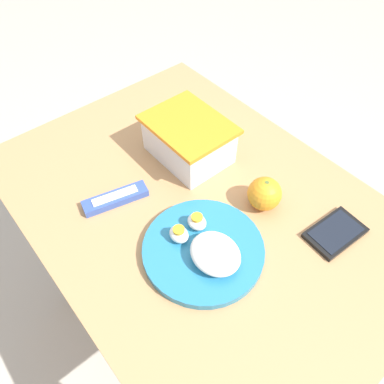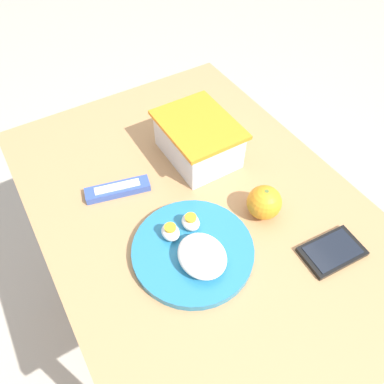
{
  "view_description": "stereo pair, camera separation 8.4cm",
  "coord_description": "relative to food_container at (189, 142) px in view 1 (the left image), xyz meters",
  "views": [
    {
      "loc": [
        0.4,
        -0.35,
        1.44
      ],
      "look_at": [
        -0.01,
        -0.01,
        0.8
      ],
      "focal_mm": 35.0,
      "sensor_mm": 36.0,
      "label": 1
    },
    {
      "loc": [
        0.45,
        -0.29,
        1.44
      ],
      "look_at": [
        -0.01,
        -0.01,
        0.8
      ],
      "focal_mm": 35.0,
      "sensor_mm": 36.0,
      "label": 2
    }
  ],
  "objects": [
    {
      "name": "orange_fruit",
      "position": [
        0.23,
        0.03,
        -0.01
      ],
      "size": [
        0.08,
        0.08,
        0.08
      ],
      "color": "orange",
      "rests_on": "table"
    },
    {
      "name": "ground_plane",
      "position": [
        0.13,
        -0.08,
        -0.82
      ],
      "size": [
        10.0,
        10.0,
        0.0
      ],
      "primitive_type": "plane",
      "color": "#B2A899"
    },
    {
      "name": "table",
      "position": [
        0.13,
        -0.08,
        -0.18
      ],
      "size": [
        0.96,
        0.69,
        0.77
      ],
      "color": "#AD7F51",
      "rests_on": "ground_plane"
    },
    {
      "name": "candy_bar",
      "position": [
        0.01,
        -0.23,
        -0.04
      ],
      "size": [
        0.07,
        0.15,
        0.02
      ],
      "color": "#334C9E",
      "rests_on": "table"
    },
    {
      "name": "cell_phone",
      "position": [
        0.39,
        0.09,
        -0.04
      ],
      "size": [
        0.09,
        0.13,
        0.01
      ],
      "color": "black",
      "rests_on": "table"
    },
    {
      "name": "food_container",
      "position": [
        0.0,
        0.0,
        0.0
      ],
      "size": [
        0.21,
        0.16,
        0.1
      ],
      "color": "white",
      "rests_on": "table"
    },
    {
      "name": "rice_plate",
      "position": [
        0.25,
        -0.16,
        -0.03
      ],
      "size": [
        0.25,
        0.25,
        0.06
      ],
      "color": "teal",
      "rests_on": "table"
    }
  ]
}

